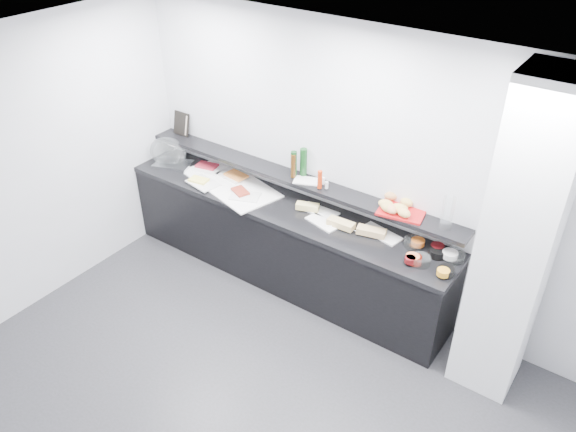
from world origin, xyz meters
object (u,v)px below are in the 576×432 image
Objects in this scene: framed_print at (181,124)px; bread_tray at (401,212)px; condiment_tray at (307,181)px; carafe at (448,213)px; cloche_base at (173,164)px; sandwich_plate_mid at (322,223)px.

bread_tray is (2.74, -0.07, -0.12)m from framed_print.
framed_print is at bearing 155.60° from condiment_tray.
condiment_tray is at bearing -179.48° from carafe.
cloche_base is 0.99× the size of bread_tray.
cloche_base is 0.47m from framed_print.
framed_print is 1.04× the size of condiment_tray.
carafe is (0.41, -0.00, 0.14)m from bread_tray.
carafe is at bearing -1.24° from framed_print.
condiment_tray is 0.84× the size of carafe.
carafe reaches higher than cloche_base.
carafe reaches higher than bread_tray.
bread_tray is (0.99, 0.02, 0.00)m from condiment_tray.
condiment_tray is 0.63× the size of bread_tray.
condiment_tray is (1.64, 0.20, 0.24)m from cloche_base.
sandwich_plate_mid is 1.32× the size of condiment_tray.
condiment_tray is at bearing -2.68° from framed_print.
condiment_tray is (-0.32, 0.21, 0.25)m from sandwich_plate_mid.
framed_print is 0.65× the size of bread_tray.
bread_tray is at bearing 32.49° from sandwich_plate_mid.
sandwich_plate_mid is 0.82× the size of bread_tray.
condiment_tray reaches higher than sandwich_plate_mid.
sandwich_plate_mid is 0.46m from condiment_tray.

